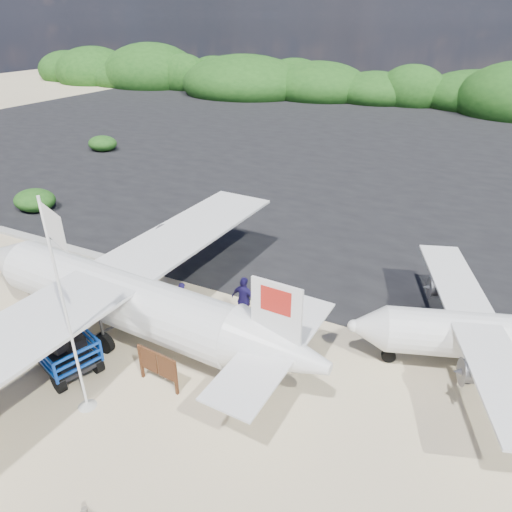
{
  "coord_description": "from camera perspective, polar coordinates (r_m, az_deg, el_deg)",
  "views": [
    {
      "loc": [
        8.94,
        -8.75,
        10.23
      ],
      "look_at": [
        2.03,
        5.09,
        2.05
      ],
      "focal_mm": 32.0,
      "sensor_mm": 36.0,
      "label": 1
    }
  ],
  "objects": [
    {
      "name": "vegetation_band",
      "position": [
        65.18,
        19.24,
        17.4
      ],
      "size": [
        124.0,
        8.0,
        4.4
      ],
      "primitive_type": null,
      "color": "#B2B2B2",
      "rests_on": "ground"
    },
    {
      "name": "crew_b",
      "position": [
        15.78,
        -5.62,
        -8.88
      ],
      "size": [
        0.99,
        0.9,
        1.64
      ],
      "primitive_type": "imported",
      "rotation": [
        0.0,
        0.0,
        3.58
      ],
      "color": "#1C144E",
      "rests_on": "ground"
    },
    {
      "name": "crew_c",
      "position": [
        16.9,
        -1.45,
        -5.5
      ],
      "size": [
        1.14,
        0.57,
        1.87
      ],
      "primitive_type": "imported",
      "rotation": [
        0.0,
        0.0,
        3.04
      ],
      "color": "#1C144E",
      "rests_on": "ground"
    },
    {
      "name": "flagpole",
      "position": [
        15.05,
        -20.3,
        -17.17
      ],
      "size": [
        1.43,
        1.0,
        6.58
      ],
      "primitive_type": null,
      "rotation": [
        0.0,
        0.0,
        -0.38
      ],
      "color": "white",
      "rests_on": "ground"
    },
    {
      "name": "aircraft_small",
      "position": [
        45.32,
        2.96,
        14.8
      ],
      "size": [
        10.51,
        10.51,
        2.98
      ],
      "primitive_type": null,
      "rotation": [
        0.0,
        0.0,
        3.47
      ],
      "color": "#B2B2B2",
      "rests_on": "ground"
    },
    {
      "name": "crew_a",
      "position": [
        17.49,
        -9.13,
        -5.39
      ],
      "size": [
        0.56,
        0.38,
        1.47
      ],
      "primitive_type": "imported",
      "rotation": [
        0.0,
        0.0,
        3.2
      ],
      "color": "#1C144E",
      "rests_on": "ground"
    },
    {
      "name": "asphalt_apron",
      "position": [
        41.06,
        13.46,
        12.71
      ],
      "size": [
        90.0,
        50.0,
        0.04
      ],
      "primitive_type": null,
      "color": "#B2B2B2",
      "rests_on": "ground"
    },
    {
      "name": "ground",
      "position": [
        16.16,
        -15.02,
        -12.56
      ],
      "size": [
        160.0,
        160.0,
        0.0
      ],
      "primitive_type": "plane",
      "color": "beige"
    },
    {
      "name": "signboard",
      "position": [
        15.11,
        -11.9,
        -15.5
      ],
      "size": [
        1.61,
        0.29,
        1.32
      ],
      "primitive_type": null,
      "rotation": [
        0.0,
        0.0,
        -0.09
      ],
      "color": "#512D17",
      "rests_on": "ground"
    },
    {
      "name": "baggage_cart",
      "position": [
        16.8,
        -22.88,
        -12.27
      ],
      "size": [
        3.56,
        2.7,
        1.58
      ],
      "primitive_type": null,
      "rotation": [
        0.0,
        0.0,
        -0.32
      ],
      "color": "#0B3CB2",
      "rests_on": "ground"
    }
  ]
}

